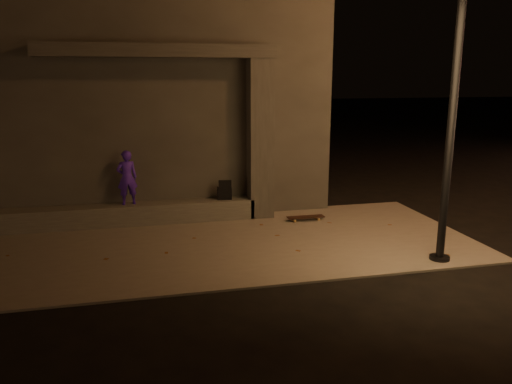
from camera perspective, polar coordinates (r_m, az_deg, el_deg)
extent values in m
plane|color=black|center=(8.06, -5.16, -10.85)|extent=(120.00, 120.00, 0.00)
cube|color=#69635C|center=(9.90, -6.80, -6.10)|extent=(11.00, 4.40, 0.04)
cube|color=#383533|center=(13.81, -13.44, 10.05)|extent=(9.00, 5.00, 5.20)
cube|color=#494843|center=(11.46, -15.31, -2.51)|extent=(6.00, 0.55, 0.45)
cube|color=#383533|center=(11.46, 0.47, 6.00)|extent=(0.55, 0.55, 3.60)
cube|color=#383533|center=(11.12, -11.10, 15.57)|extent=(5.00, 0.70, 0.28)
imported|color=#3D1BAF|center=(11.27, -14.53, 1.60)|extent=(0.48, 0.36, 1.21)
cube|color=black|center=(11.51, -3.62, -0.14)|extent=(0.35, 0.24, 0.27)
cube|color=black|center=(11.46, -3.64, 0.99)|extent=(0.29, 0.07, 0.19)
cube|color=black|center=(11.44, 5.71, -2.84)|extent=(0.85, 0.22, 0.02)
cylinder|color=#A97E43|center=(11.62, 6.90, -2.91)|extent=(0.06, 0.04, 0.06)
cylinder|color=#A97E43|center=(11.48, 7.18, -3.13)|extent=(0.06, 0.04, 0.06)
cylinder|color=#A97E43|center=(11.45, 4.22, -3.10)|extent=(0.06, 0.04, 0.06)
cylinder|color=#A97E43|center=(11.30, 4.46, -3.33)|extent=(0.06, 0.04, 0.06)
cube|color=#99999E|center=(11.54, 7.05, -2.84)|extent=(0.05, 0.18, 0.02)
cube|color=#99999E|center=(11.36, 4.34, -3.04)|extent=(0.05, 0.18, 0.02)
cylinder|color=black|center=(9.10, 21.84, 11.99)|extent=(0.14, 0.14, 6.46)
cylinder|color=black|center=(9.66, 20.22, -7.16)|extent=(0.36, 0.36, 0.10)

